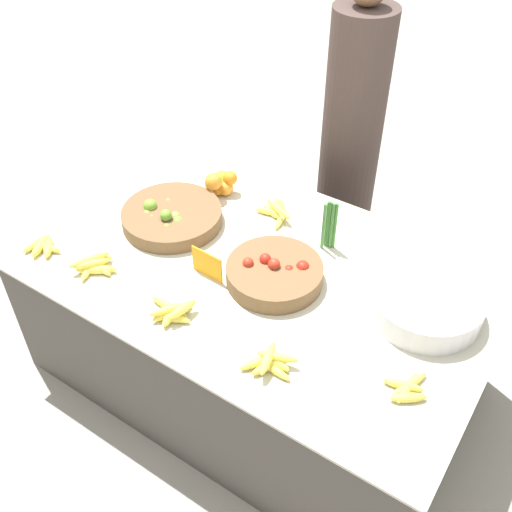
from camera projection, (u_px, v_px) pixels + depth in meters
name	position (u px, v px, depth m)	size (l,w,h in m)	color
ground_plane	(256.00, 371.00, 2.73)	(12.00, 12.00, 0.00)	#A39E93
market_table	(256.00, 322.00, 2.52)	(1.83, 1.12, 0.65)	#4C4742
lime_bowl	(171.00, 217.00, 2.48)	(0.42, 0.42, 0.11)	brown
tomato_basket	(275.00, 273.00, 2.22)	(0.36, 0.36, 0.11)	brown
orange_pile	(220.00, 183.00, 2.65)	(0.14, 0.18, 0.13)	orange
metal_bowl	(426.00, 303.00, 2.09)	(0.40, 0.40, 0.10)	silver
price_sign	(207.00, 264.00, 2.23)	(0.14, 0.01, 0.12)	orange
veg_bundle	(329.00, 225.00, 2.32)	(0.05, 0.04, 0.21)	#4C8E42
banana_bunch_middle_left	(172.00, 312.00, 2.09)	(0.19, 0.16, 0.06)	#EFDB4C
banana_bunch_front_center	(43.00, 246.00, 2.37)	(0.14, 0.14, 0.04)	#EFDB4C
banana_bunch_front_left	(407.00, 389.00, 1.86)	(0.15, 0.17, 0.03)	#EFDB4C
banana_bunch_front_right	(277.00, 211.00, 2.53)	(0.18, 0.20, 0.06)	#EFDB4C
banana_bunch_back_center	(270.00, 362.00, 1.92)	(0.17, 0.15, 0.06)	#EFDB4C
banana_bunch_middle_right	(94.00, 266.00, 2.27)	(0.16, 0.17, 0.06)	#EFDB4C
vendor_person	(350.00, 144.00, 2.89)	(0.29, 0.29, 1.50)	#473833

